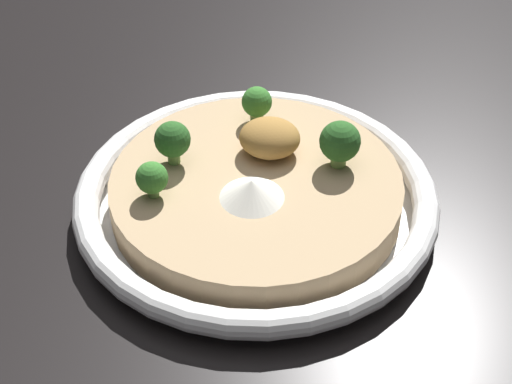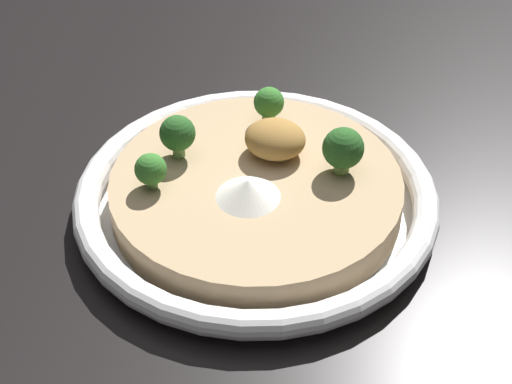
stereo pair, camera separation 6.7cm
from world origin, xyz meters
name	(u,v)px [view 1 (the left image)]	position (x,y,z in m)	size (l,w,h in m)	color
ground_plane	(256,211)	(0.00, 0.00, 0.00)	(6.00, 6.00, 0.00)	black
risotto_bowl	(256,195)	(0.00, 0.00, 0.02)	(0.31, 0.31, 0.04)	white
cheese_sprinkle	(248,189)	(0.00, 0.02, 0.05)	(0.05, 0.05, 0.02)	white
crispy_onion_garnish	(270,138)	(-0.01, -0.04, 0.05)	(0.05, 0.05, 0.03)	#A37538
broccoli_front	(257,103)	(0.01, -0.08, 0.06)	(0.03, 0.03, 0.04)	#759E4C
broccoli_right	(173,140)	(0.07, -0.01, 0.06)	(0.03, 0.03, 0.04)	#668E47
broccoli_left	(340,142)	(-0.07, -0.03, 0.06)	(0.04, 0.04, 0.04)	#759E4C
broccoli_back_right	(152,178)	(0.08, 0.03, 0.05)	(0.03, 0.03, 0.03)	#668E47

